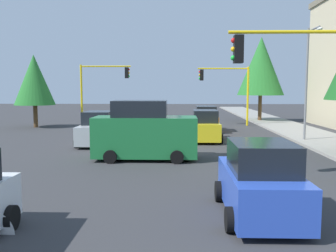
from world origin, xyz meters
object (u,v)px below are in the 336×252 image
object	(u,v)px
car_blue	(260,182)
car_orange	(206,120)
traffic_signal_far_right	(101,82)
tree_roadside_far	(261,66)
delivery_van_green	(144,132)
street_lamp_curbside	(309,72)
car_silver	(98,129)
tree_opposite_side	(34,80)
car_yellow	(205,127)
traffic_signal_far_left	(227,84)
traffic_signal_near_left	(304,74)

from	to	relation	value
car_blue	car_orange	size ratio (longest dim) A/B	0.95
traffic_signal_far_right	tree_roadside_far	bearing A→B (deg)	104.78
delivery_van_green	car_blue	size ratio (longest dim) A/B	1.26
street_lamp_curbside	car_silver	distance (m)	13.20
traffic_signal_far_right	car_blue	xyz separation A→B (m)	(23.57, 9.08, -2.98)
tree_opposite_side	car_silver	world-z (taller)	tree_opposite_side
tree_roadside_far	car_silver	distance (m)	20.73
tree_opposite_side	car_yellow	distance (m)	16.30
car_silver	car_orange	size ratio (longest dim) A/B	1.01
tree_opposite_side	car_yellow	xyz separation A→B (m)	(7.79, 13.97, -3.15)
car_silver	tree_opposite_side	bearing A→B (deg)	-141.63
traffic_signal_far_left	car_orange	xyz separation A→B (m)	(4.49, -2.21, -2.84)
delivery_van_green	car_orange	bearing A→B (deg)	162.06
traffic_signal_far_left	delivery_van_green	world-z (taller)	traffic_signal_far_left
car_silver	car_orange	bearing A→B (deg)	135.26
traffic_signal_far_right	car_yellow	distance (m)	13.39
tree_roadside_far	car_orange	bearing A→B (deg)	-35.60
street_lamp_curbside	car_orange	distance (m)	8.95
car_silver	traffic_signal_near_left	bearing A→B (deg)	47.04
car_orange	car_silver	bearing A→B (deg)	-44.74
traffic_signal_far_right	delivery_van_green	xyz separation A→B (m)	(16.00, 5.36, -2.59)
traffic_signal_near_left	car_silver	size ratio (longest dim) A/B	1.34
street_lamp_curbside	tree_roadside_far	distance (m)	14.44
car_orange	tree_opposite_side	bearing A→B (deg)	-99.81
traffic_signal_far_left	car_blue	world-z (taller)	traffic_signal_far_left
car_blue	tree_opposite_side	bearing A→B (deg)	-146.24
street_lamp_curbside	delivery_van_green	world-z (taller)	street_lamp_curbside
traffic_signal_near_left	traffic_signal_far_left	size ratio (longest dim) A/B	1.03
traffic_signal_far_right	street_lamp_curbside	distance (m)	18.14
traffic_signal_far_right	tree_opposite_side	bearing A→B (deg)	-69.46
tree_roadside_far	car_silver	world-z (taller)	tree_roadside_far
car_orange	car_blue	bearing A→B (deg)	-0.01
car_silver	car_orange	world-z (taller)	same
traffic_signal_far_left	car_silver	xyz separation A→B (m)	(11.47, -9.13, -2.84)
car_blue	street_lamp_curbside	bearing A→B (deg)	156.30
street_lamp_curbside	car_orange	world-z (taller)	street_lamp_curbside
traffic_signal_far_right	tree_opposite_side	world-z (taller)	tree_opposite_side
car_orange	delivery_van_green	bearing A→B (deg)	-17.94
tree_roadside_far	car_orange	xyz separation A→B (m)	(8.49, -6.08, -4.63)
traffic_signal_far_right	car_blue	world-z (taller)	traffic_signal_far_right
traffic_signal_far_left	tree_opposite_side	world-z (taller)	tree_opposite_side
traffic_signal_far_right	tree_opposite_side	distance (m)	5.70
tree_roadside_far	traffic_signal_far_right	bearing A→B (deg)	-75.22
tree_opposite_side	car_orange	world-z (taller)	tree_opposite_side
street_lamp_curbside	car_orange	bearing A→B (deg)	-135.56
traffic_signal_far_right	car_yellow	xyz separation A→B (m)	(9.79, 8.64, -2.98)
street_lamp_curbside	car_yellow	distance (m)	7.15
traffic_signal_near_left	tree_roadside_far	distance (m)	24.36
tree_roadside_far	car_blue	bearing A→B (deg)	-12.45
tree_roadside_far	car_silver	xyz separation A→B (m)	(15.47, -13.00, -4.63)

